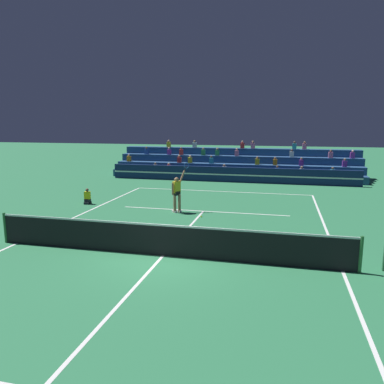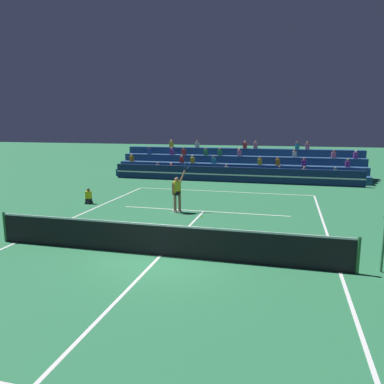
# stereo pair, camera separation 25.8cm
# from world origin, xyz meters

# --- Properties ---
(ground_plane) EXTENTS (120.00, 120.00, 0.00)m
(ground_plane) POSITION_xyz_m (0.00, 0.00, 0.00)
(ground_plane) COLOR #2D7A4C
(court_lines) EXTENTS (11.10, 23.90, 0.01)m
(court_lines) POSITION_xyz_m (0.00, 0.00, 0.00)
(court_lines) COLOR white
(court_lines) RESTS_ON ground
(tennis_net) EXTENTS (12.00, 0.10, 1.10)m
(tennis_net) POSITION_xyz_m (0.00, 0.00, 0.54)
(tennis_net) COLOR #2D6B38
(tennis_net) RESTS_ON ground
(sponsor_banner_wall) EXTENTS (18.00, 0.26, 1.10)m
(sponsor_banner_wall) POSITION_xyz_m (0.00, 15.80, 0.55)
(sponsor_banner_wall) COLOR navy
(sponsor_banner_wall) RESTS_ON ground
(bleacher_stand) EXTENTS (19.18, 3.80, 2.83)m
(bleacher_stand) POSITION_xyz_m (0.00, 18.97, 0.83)
(bleacher_stand) COLOR navy
(bleacher_stand) RESTS_ON ground
(ball_kid_courtside) EXTENTS (0.30, 0.36, 0.84)m
(ball_kid_courtside) POSITION_xyz_m (-6.34, 6.59, 0.33)
(ball_kid_courtside) COLOR black
(ball_kid_courtside) RESTS_ON ground
(tennis_player) EXTENTS (0.74, 0.96, 2.44)m
(tennis_player) POSITION_xyz_m (-1.19, 5.92, 0.99)
(tennis_player) COLOR #9E7051
(tennis_player) RESTS_ON ground
(tennis_ball) EXTENTS (0.07, 0.07, 0.07)m
(tennis_ball) POSITION_xyz_m (0.14, 5.24, 0.03)
(tennis_ball) COLOR #C6DB33
(tennis_ball) RESTS_ON ground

